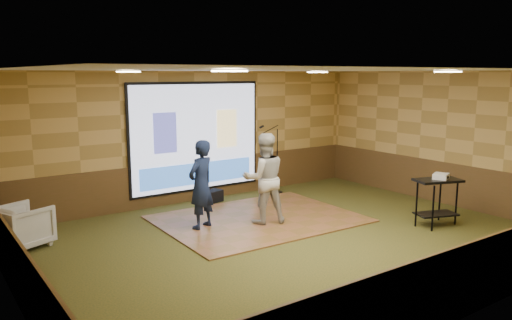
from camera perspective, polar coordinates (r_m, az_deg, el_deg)
ground at (r=9.10m, az=3.92°, el=-9.02°), size 9.00×9.00×0.00m
room_shell at (r=8.65m, az=4.08°, el=4.22°), size 9.04×7.04×3.02m
wainscot_back at (r=11.78m, az=-6.79°, el=-2.30°), size 9.00×0.04×0.95m
wainscot_front at (r=6.78m, az=23.30°, el=-12.31°), size 9.00×0.04×0.95m
wainscot_left at (r=7.17m, az=-25.68°, el=-11.26°), size 0.04×7.00×0.95m
wainscot_right at (r=12.21m, az=20.51°, el=-2.43°), size 0.04×7.00×0.95m
projector_screen at (r=11.57m, az=-6.79°, el=2.51°), size 3.32×0.06×2.52m
downlight_nw at (r=9.07m, az=-14.39°, el=9.74°), size 0.32×0.32×0.02m
downlight_ne at (r=11.41m, az=7.03°, el=9.93°), size 0.32×0.32×0.02m
downlight_sw at (r=6.10m, az=-3.06°, el=10.13°), size 0.32×0.32×0.02m
downlight_se at (r=9.23m, az=21.08°, el=9.40°), size 0.32×0.32×0.02m
dance_floor at (r=10.25m, az=0.29°, el=-6.73°), size 3.96×3.06×0.03m
player_left at (r=9.49m, az=-6.30°, el=-2.79°), size 0.72×0.61×1.69m
player_right at (r=9.76m, az=0.94°, el=-2.11°), size 1.04×0.92×1.78m
av_table at (r=10.32m, az=20.00°, el=-3.62°), size 0.88×0.46×0.93m
projector at (r=10.29m, az=20.38°, el=-1.75°), size 0.39×0.36×0.10m
mic_stand at (r=12.39m, az=2.22°, el=-1.54°), size 0.68×0.28×1.72m
banquet_chair at (r=9.45m, az=-25.15°, el=-6.89°), size 1.06×1.04×0.74m
duffel_bag at (r=11.63m, az=-4.98°, el=-4.14°), size 0.49×0.39×0.27m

